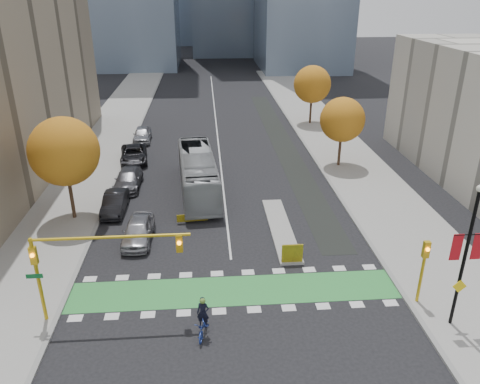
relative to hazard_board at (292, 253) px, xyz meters
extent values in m
plane|color=black|center=(-4.00, -4.20, -0.80)|extent=(300.00, 300.00, 0.00)
cube|color=gray|center=(-17.50, 15.80, -0.73)|extent=(7.00, 120.00, 0.15)
cube|color=gray|center=(9.50, 15.80, -0.73)|extent=(7.00, 120.00, 0.15)
cube|color=gray|center=(-14.00, 15.80, -0.73)|extent=(0.30, 120.00, 0.16)
cube|color=gray|center=(6.00, 15.80, -0.73)|extent=(0.30, 120.00, 0.16)
cube|color=#2D8C3B|center=(-4.00, -2.70, -0.79)|extent=(20.00, 3.00, 0.01)
cube|color=silver|center=(-4.00, 35.80, -0.80)|extent=(0.15, 70.00, 0.01)
cube|color=black|center=(3.50, 25.80, -0.80)|extent=(2.50, 50.00, 0.01)
cube|color=gray|center=(0.00, 4.80, -0.72)|extent=(1.60, 10.00, 0.16)
cube|color=yellow|center=(0.00, 0.00, 0.00)|extent=(1.40, 0.12, 1.30)
cylinder|color=#332114|center=(-16.00, 7.80, 1.82)|extent=(0.28, 0.28, 5.25)
sphere|color=#A55414|center=(-16.00, 7.80, 4.83)|extent=(5.20, 5.20, 5.20)
cylinder|color=#332114|center=(8.00, 17.80, 1.47)|extent=(0.28, 0.28, 4.55)
sphere|color=#A55414|center=(8.00, 17.80, 4.08)|extent=(4.40, 4.40, 4.40)
cylinder|color=#332114|center=(8.50, 33.80, 1.65)|extent=(0.28, 0.28, 4.90)
sphere|color=#A55414|center=(8.50, 33.80, 4.45)|extent=(4.80, 4.80, 4.80)
cylinder|color=#BF9914|center=(-14.50, -4.70, 1.80)|extent=(0.20, 0.20, 5.20)
cylinder|color=#BF9914|center=(-10.50, -4.70, 4.30)|extent=(8.20, 0.16, 0.16)
cube|color=#BF9914|center=(-14.50, -4.70, 3.40)|extent=(0.35, 0.28, 1.00)
sphere|color=orange|center=(-14.50, -4.88, 3.50)|extent=(0.22, 0.22, 0.22)
cube|color=#BF9914|center=(-7.00, -4.70, 3.80)|extent=(0.35, 0.28, 1.00)
sphere|color=orange|center=(-7.00, -4.88, 3.90)|extent=(0.22, 0.22, 0.22)
cube|color=#0C5926|center=(-14.50, -5.10, 2.40)|extent=(0.85, 0.04, 0.25)
cylinder|color=#BF9914|center=(6.50, -4.70, 1.20)|extent=(0.18, 0.18, 4.00)
cube|color=#BF9914|center=(6.50, -4.70, 2.80)|extent=(0.35, 0.28, 1.00)
sphere|color=orange|center=(6.50, -4.88, 2.90)|extent=(0.22, 0.22, 0.22)
cylinder|color=black|center=(7.50, -6.70, 3.20)|extent=(0.18, 0.18, 8.00)
sphere|color=silver|center=(7.50, -6.70, 7.30)|extent=(0.36, 0.36, 0.36)
cylinder|color=black|center=(7.50, -6.70, 4.80)|extent=(1.60, 0.06, 0.06)
cube|color=red|center=(6.95, -6.70, 4.10)|extent=(0.55, 0.03, 1.50)
cube|color=red|center=(8.05, -6.70, 4.10)|extent=(0.55, 0.03, 1.50)
cube|color=yellow|center=(7.50, -6.82, 1.80)|extent=(0.78, 0.04, 0.78)
imported|color=navy|center=(-5.87, -6.45, -0.27)|extent=(1.08, 2.10, 1.05)
imported|color=black|center=(-5.87, -6.45, 0.62)|extent=(0.72, 0.55, 1.79)
sphere|color=#597F2D|center=(-5.87, -6.45, 1.36)|extent=(0.30, 0.30, 0.30)
imported|color=#969A9D|center=(-6.23, 12.45, 0.96)|extent=(3.91, 12.85, 3.53)
imported|color=#A1A0A6|center=(-10.50, 3.90, 0.05)|extent=(2.17, 5.03, 1.69)
imported|color=black|center=(-13.00, 8.90, -0.02)|extent=(1.67, 4.74, 1.56)
imported|color=#4D4D52|center=(-12.61, 13.90, -0.01)|extent=(2.30, 5.50, 1.59)
imported|color=black|center=(-13.00, 20.78, 0.00)|extent=(3.37, 6.07, 1.61)
imported|color=#AAAAB0|center=(-12.92, 27.80, 0.04)|extent=(2.10, 5.00, 1.69)
camera|label=1|loc=(-5.45, -26.14, 16.14)|focal=35.00mm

